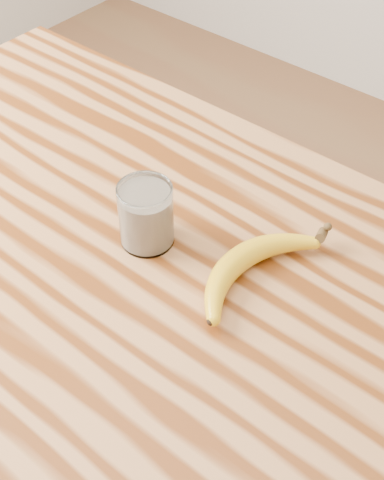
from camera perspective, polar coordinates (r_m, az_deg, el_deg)
The scene contains 3 objects.
table at distance 1.23m, azimuth -7.61°, elevation -2.79°, with size 1.20×0.80×0.90m.
smoothie_glass at distance 1.06m, azimuth -3.94°, elevation 2.08°, with size 0.09×0.09×0.11m.
banana at distance 1.04m, azimuth 4.03°, elevation -1.59°, with size 0.12×0.34×0.04m, color gold, non-canonical shape.
Camera 1 is at (0.65, -0.53, 1.67)m, focal length 50.00 mm.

